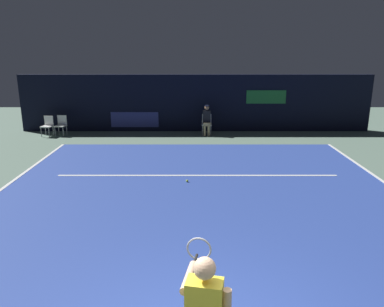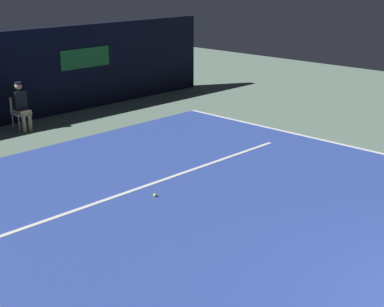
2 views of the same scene
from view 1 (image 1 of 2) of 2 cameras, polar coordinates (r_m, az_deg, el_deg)
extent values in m
plane|color=slate|center=(9.21, 0.91, -7.65)|extent=(32.23, 32.23, 0.00)
cube|color=#2D479E|center=(9.20, 0.91, -7.62)|extent=(10.74, 11.79, 0.01)
cube|color=white|center=(11.13, 0.73, -3.40)|extent=(8.38, 0.10, 0.01)
cube|color=black|center=(17.26, 0.43, 7.78)|extent=(16.11, 0.30, 2.60)
cube|color=navy|center=(17.42, -8.93, 5.17)|extent=(2.20, 0.04, 0.70)
cube|color=#1E6B2D|center=(17.39, 11.24, 8.55)|extent=(1.80, 0.04, 0.60)
cube|color=yellow|center=(3.94, 1.81, -22.40)|extent=(0.40, 0.29, 0.56)
sphere|color=#DBAD89|center=(3.70, 1.87, -17.26)|extent=(0.22, 0.22, 0.22)
cylinder|color=#DBAD89|center=(4.06, -0.56, -18.53)|extent=(0.19, 0.51, 0.09)
cylinder|color=black|center=(4.31, 0.28, -16.33)|extent=(0.09, 0.30, 0.03)
torus|color=#B2B2B7|center=(4.54, 0.98, -14.50)|extent=(0.30, 0.08, 0.30)
cube|color=white|center=(16.53, 2.16, 4.48)|extent=(0.45, 0.41, 0.04)
cube|color=white|center=(16.68, 2.16, 5.39)|extent=(0.42, 0.04, 0.42)
cylinder|color=#B2B2B7|center=(16.41, 1.51, 3.58)|extent=(0.03, 0.03, 0.46)
cylinder|color=#B2B2B7|center=(16.41, 2.82, 3.57)|extent=(0.03, 0.03, 0.46)
cylinder|color=#B2B2B7|center=(16.74, 1.50, 3.82)|extent=(0.03, 0.03, 0.46)
cylinder|color=#B2B2B7|center=(16.75, 2.79, 3.81)|extent=(0.03, 0.03, 0.46)
cube|color=tan|center=(16.44, 2.17, 4.56)|extent=(0.33, 0.41, 0.14)
cylinder|color=tan|center=(16.32, 1.85, 3.51)|extent=(0.11, 0.11, 0.46)
cylinder|color=tan|center=(16.32, 2.48, 3.51)|extent=(0.11, 0.11, 0.46)
cube|color=black|center=(16.50, 2.17, 5.77)|extent=(0.35, 0.23, 0.52)
sphere|color=tan|center=(16.44, 2.19, 7.07)|extent=(0.20, 0.20, 0.20)
cylinder|color=#141933|center=(16.43, 2.19, 7.38)|extent=(0.19, 0.19, 0.04)
cube|color=white|center=(17.38, -21.58, 3.88)|extent=(0.51, 0.47, 0.04)
cube|color=white|center=(17.51, -21.31, 4.75)|extent=(0.42, 0.11, 0.42)
cylinder|color=#B2B2B7|center=(17.38, -22.32, 3.06)|extent=(0.03, 0.03, 0.44)
cylinder|color=#B2B2B7|center=(17.19, -21.27, 3.03)|extent=(0.03, 0.03, 0.44)
cylinder|color=#B2B2B7|center=(17.66, -21.74, 3.30)|extent=(0.03, 0.03, 0.44)
cylinder|color=#B2B2B7|center=(17.47, -20.70, 3.28)|extent=(0.03, 0.03, 0.44)
cube|color=white|center=(17.32, -19.72, 4.02)|extent=(0.49, 0.45, 0.04)
cube|color=white|center=(17.45, -19.50, 4.89)|extent=(0.42, 0.08, 0.42)
cylinder|color=#B2B2B7|center=(17.30, -20.46, 3.19)|extent=(0.03, 0.03, 0.44)
cylinder|color=#B2B2B7|center=(17.13, -19.35, 3.18)|extent=(0.03, 0.03, 0.44)
cylinder|color=#B2B2B7|center=(17.59, -19.95, 3.43)|extent=(0.03, 0.03, 0.44)
cylinder|color=#B2B2B7|center=(17.43, -18.86, 3.42)|extent=(0.03, 0.03, 0.44)
sphere|color=#CCE033|center=(10.59, -0.87, -4.22)|extent=(0.07, 0.07, 0.07)
camera|label=2|loc=(7.53, -75.26, 9.33)|focal=54.28mm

